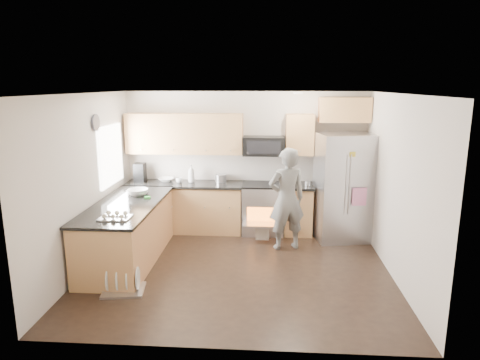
# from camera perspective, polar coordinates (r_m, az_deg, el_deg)

# --- Properties ---
(ground) EXTENTS (4.50, 4.50, 0.00)m
(ground) POSITION_cam_1_polar(r_m,az_deg,el_deg) (6.59, -0.31, -11.78)
(ground) COLOR black
(ground) RESTS_ON ground
(room_shell) EXTENTS (4.54, 4.04, 2.62)m
(room_shell) POSITION_cam_1_polar(r_m,az_deg,el_deg) (6.11, -0.67, 2.75)
(room_shell) COLOR beige
(room_shell) RESTS_ON ground
(back_cabinet_run) EXTENTS (4.45, 0.64, 2.50)m
(back_cabinet_run) POSITION_cam_1_polar(r_m,az_deg,el_deg) (7.99, -3.61, -0.09)
(back_cabinet_run) COLOR #BF7D4C
(back_cabinet_run) RESTS_ON ground
(peninsula) EXTENTS (0.96, 2.36, 1.03)m
(peninsula) POSITION_cam_1_polar(r_m,az_deg,el_deg) (6.98, -14.74, -6.68)
(peninsula) COLOR #BF7D4C
(peninsula) RESTS_ON ground
(stove_range) EXTENTS (0.76, 0.97, 1.79)m
(stove_range) POSITION_cam_1_polar(r_m,az_deg,el_deg) (7.94, 3.10, -2.30)
(stove_range) COLOR #B7B7BC
(stove_range) RESTS_ON ground
(refrigerator) EXTENTS (1.04, 0.87, 1.89)m
(refrigerator) POSITION_cam_1_polar(r_m,az_deg,el_deg) (7.75, 13.65, -0.95)
(refrigerator) COLOR #B7B7BC
(refrigerator) RESTS_ON ground
(person) EXTENTS (0.72, 0.59, 1.72)m
(person) POSITION_cam_1_polar(r_m,az_deg,el_deg) (7.14, 6.24, -2.54)
(person) COLOR slate
(person) RESTS_ON ground
(dish_rack) EXTENTS (0.60, 0.51, 0.34)m
(dish_rack) POSITION_cam_1_polar(r_m,az_deg,el_deg) (6.11, -15.28, -13.38)
(dish_rack) COLOR #B7B7BC
(dish_rack) RESTS_ON ground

